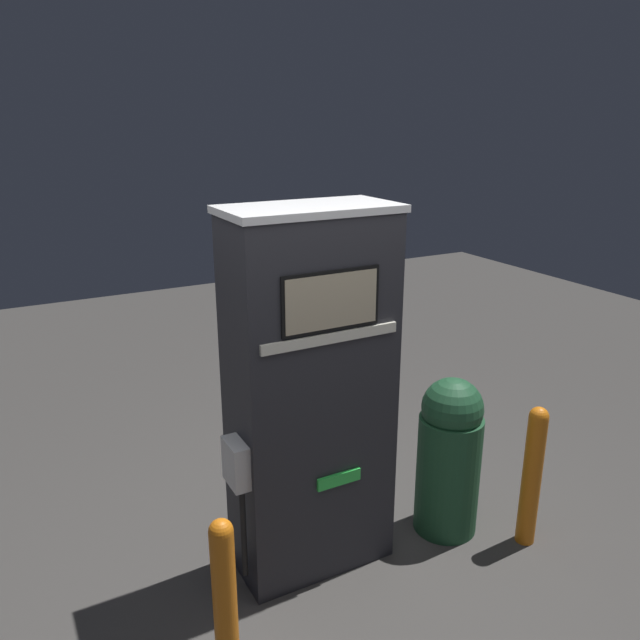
{
  "coord_description": "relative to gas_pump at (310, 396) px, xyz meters",
  "views": [
    {
      "loc": [
        -1.5,
        -2.66,
        2.62
      ],
      "look_at": [
        0.0,
        0.12,
        1.59
      ],
      "focal_mm": 35.0,
      "sensor_mm": 36.0,
      "label": 1
    }
  ],
  "objects": [
    {
      "name": "ground_plane",
      "position": [
        0.0,
        -0.23,
        -1.1
      ],
      "size": [
        14.0,
        14.0,
        0.0
      ],
      "primitive_type": "plane",
      "color": "#423F3D"
    },
    {
      "name": "gas_pump",
      "position": [
        0.0,
        0.0,
        0.0
      ],
      "size": [
        1.01,
        0.5,
        2.18
      ],
      "color": "#28282D",
      "rests_on": "ground_plane"
    },
    {
      "name": "safety_bollard",
      "position": [
        -0.77,
        -0.61,
        -0.62
      ],
      "size": [
        0.11,
        0.11,
        0.91
      ],
      "color": "orange",
      "rests_on": "ground_plane"
    },
    {
      "name": "trash_bin",
      "position": [
        0.92,
        -0.16,
        -0.55
      ],
      "size": [
        0.41,
        0.41,
        1.07
      ],
      "color": "#1E4C2D",
      "rests_on": "ground_plane"
    },
    {
      "name": "safety_bollard_far",
      "position": [
        1.29,
        -0.52,
        -0.6
      ],
      "size": [
        0.12,
        0.12,
        0.95
      ],
      "color": "orange",
      "rests_on": "ground_plane"
    }
  ]
}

